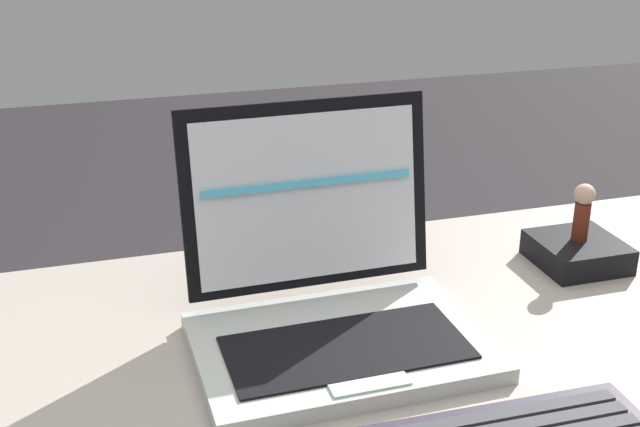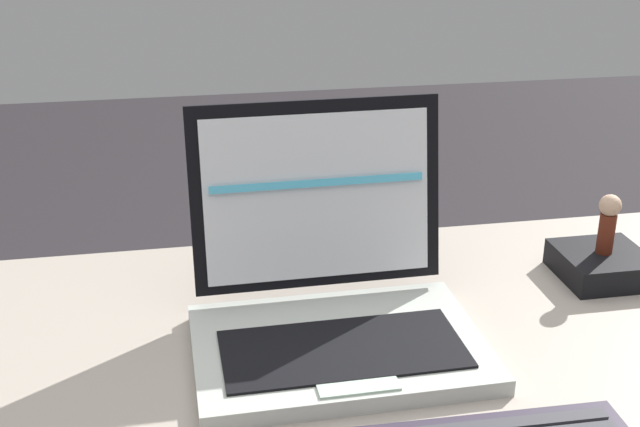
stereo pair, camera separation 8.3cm
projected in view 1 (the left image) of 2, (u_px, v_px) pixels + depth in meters
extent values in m
cube|color=#A4988B|center=(384.00, 372.00, 0.88)|extent=(1.65, 0.65, 0.04)
cube|color=#B8BDB3|center=(340.00, 347.00, 0.87)|extent=(0.31, 0.22, 0.02)
cube|color=black|center=(345.00, 346.00, 0.85)|extent=(0.25, 0.12, 0.00)
cube|color=#B0CAB5|center=(368.00, 381.00, 0.80)|extent=(0.08, 0.04, 0.00)
cube|color=black|center=(307.00, 195.00, 0.93)|extent=(0.29, 0.05, 0.21)
cube|color=white|center=(308.00, 197.00, 0.93)|extent=(0.26, 0.04, 0.18)
cube|color=#59CCF2|center=(308.00, 183.00, 0.92)|extent=(0.24, 0.01, 0.01)
cube|color=#38383D|center=(456.00, 423.00, 0.72)|extent=(0.31, 0.02, 0.00)
cube|color=black|center=(577.00, 252.00, 1.07)|extent=(0.11, 0.11, 0.03)
cylinder|color=#5C2012|center=(581.00, 222.00, 1.05)|extent=(0.02, 0.02, 0.05)
sphere|color=tan|center=(585.00, 194.00, 1.04)|extent=(0.03, 0.03, 0.03)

